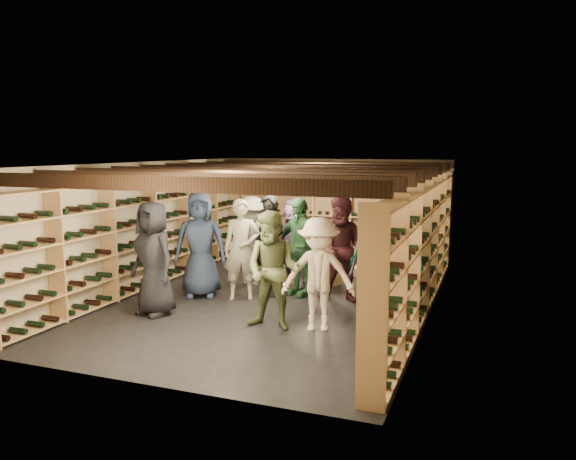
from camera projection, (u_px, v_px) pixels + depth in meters
The scene contains 22 objects.
ground at pixel (274, 297), 10.12m from camera, with size 8.00×8.00×0.00m, color black.
walls at pixel (274, 232), 9.94m from camera, with size 5.52×8.02×2.40m.
ceiling at pixel (273, 163), 9.76m from camera, with size 5.50×8.00×0.01m, color beige.
ceiling_joists at pixel (273, 172), 9.78m from camera, with size 5.40×7.12×0.18m.
wine_rack_left at pixel (151, 231), 10.85m from camera, with size 0.32×7.50×2.15m.
wine_rack_right at pixel (421, 247), 9.07m from camera, with size 0.32×7.50×2.15m.
wine_rack_back at pixel (333, 214), 13.51m from camera, with size 4.70×0.30×2.15m.
crate_stack_left at pixel (326, 267), 11.07m from camera, with size 0.59×0.51×0.68m.
crate_stack_right at pixel (373, 261), 12.06m from camera, with size 0.55×0.42×0.51m.
crate_loose at pixel (361, 272), 11.81m from camera, with size 0.50×0.33×0.17m, color tan.
person_0 at pixel (153, 258), 8.97m from camera, with size 0.90×0.59×1.84m, color black.
person_1 at pixel (269, 245), 10.17m from camera, with size 0.67×0.44×1.84m, color black.
person_2 at pixel (273, 271), 8.26m from camera, with size 0.86×0.67×1.76m, color #535D37.
person_3 at pixel (318, 274), 8.21m from camera, with size 1.08×0.62×1.67m, color beige.
person_4 at pixel (386, 265), 8.37m from camera, with size 1.10×0.46×1.87m, color #167F70.
person_6 at pixel (200, 245), 10.05m from camera, with size 0.93×0.60×1.90m, color #25314D.
person_7 at pixel (242, 249), 9.91m from camera, with size 0.65×0.43×1.78m, color gray.
person_8 at pixel (343, 249), 9.72m from camera, with size 0.90×0.70×1.85m, color #451B21.
person_9 at pixel (252, 241), 11.00m from camera, with size 1.12×0.64×1.73m, color #BCB4AC.
person_10 at pixel (299, 247), 10.15m from camera, with size 1.05×0.44×1.79m, color #25502E.
person_11 at pixel (294, 243), 10.75m from camera, with size 1.61×0.51×1.74m, color slate.
person_12 at pixel (375, 259), 9.27m from camera, with size 0.84×0.54×1.71m, color #38383E.
Camera 1 is at (3.68, -9.12, 2.69)m, focal length 35.00 mm.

